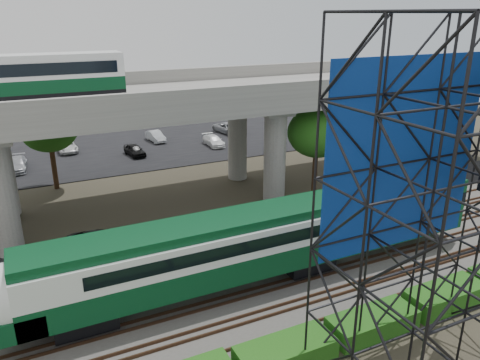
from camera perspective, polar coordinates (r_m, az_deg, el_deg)
ground at (r=25.50m, az=-1.69°, el=-16.25°), size 140.00×140.00×0.00m
ballast_bed at (r=26.96m, az=-3.49°, el=-13.81°), size 90.00×12.00×0.20m
service_road at (r=34.00m, az=-9.04°, el=-6.63°), size 90.00×5.00×0.08m
parking_lot at (r=55.59m, az=-16.29°, el=3.27°), size 90.00×18.00×0.08m
harbor_water at (r=76.83m, az=-19.29°, el=7.32°), size 140.00×40.00×0.03m
rail_tracks at (r=26.86m, az=-3.50°, el=-13.49°), size 90.00×9.52×0.16m
commuter_train at (r=26.19m, az=0.11°, el=-7.79°), size 29.30×3.06×4.30m
overpass at (r=36.40m, az=-13.12°, el=8.47°), size 80.00×12.00×12.40m
scaffold_tower at (r=19.58m, az=24.93°, el=-4.73°), size 9.36×6.36×15.00m
hedge_strip at (r=22.53m, az=5.59°, el=-20.14°), size 34.60×1.80×1.20m
trees at (r=36.48m, az=-19.21°, el=3.63°), size 40.94×16.94×7.69m
suv at (r=32.51m, az=-16.49°, el=-7.16°), size 5.17×3.45×1.32m
parked_cars at (r=55.11m, az=-15.69°, el=3.91°), size 38.18×9.76×1.30m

